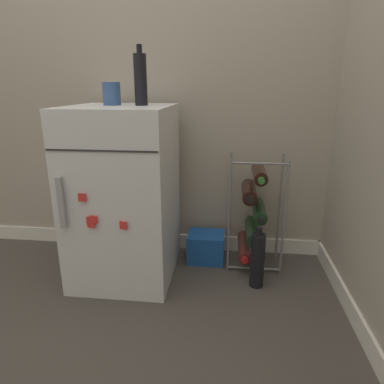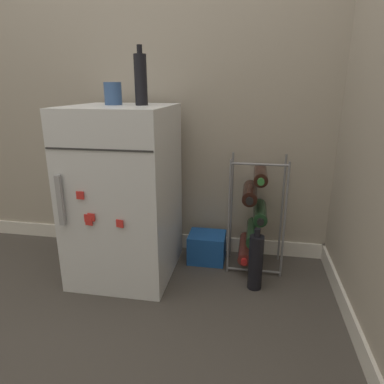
{
  "view_description": "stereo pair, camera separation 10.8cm",
  "coord_description": "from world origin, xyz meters",
  "px_view_note": "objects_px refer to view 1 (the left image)",
  "views": [
    {
      "loc": [
        0.39,
        -1.36,
        0.99
      ],
      "look_at": [
        0.19,
        0.36,
        0.45
      ],
      "focal_mm": 32.0,
      "sensor_mm": 36.0,
      "label": 1
    },
    {
      "loc": [
        0.49,
        -1.35,
        0.99
      ],
      "look_at": [
        0.19,
        0.36,
        0.45
      ],
      "focal_mm": 32.0,
      "sensor_mm": 36.0,
      "label": 2
    }
  ],
  "objects_px": {
    "mini_fridge": "(124,195)",
    "fridge_top_bottle": "(140,79)",
    "wine_rack": "(253,213)",
    "loose_bottle_floor": "(257,260)",
    "soda_box": "(206,247)",
    "fridge_top_cup": "(112,94)"
  },
  "relations": [
    {
      "from": "mini_fridge",
      "to": "fridge_top_bottle",
      "type": "bearing_deg",
      "value": 17.08
    },
    {
      "from": "wine_rack",
      "to": "loose_bottle_floor",
      "type": "relative_size",
      "value": 1.95
    },
    {
      "from": "soda_box",
      "to": "fridge_top_bottle",
      "type": "bearing_deg",
      "value": -154.58
    },
    {
      "from": "soda_box",
      "to": "fridge_top_cup",
      "type": "height_order",
      "value": "fridge_top_cup"
    },
    {
      "from": "mini_fridge",
      "to": "wine_rack",
      "type": "height_order",
      "value": "mini_fridge"
    },
    {
      "from": "wine_rack",
      "to": "soda_box",
      "type": "height_order",
      "value": "wine_rack"
    },
    {
      "from": "fridge_top_cup",
      "to": "fridge_top_bottle",
      "type": "bearing_deg",
      "value": -4.25
    },
    {
      "from": "soda_box",
      "to": "fridge_top_cup",
      "type": "bearing_deg",
      "value": -163.47
    },
    {
      "from": "soda_box",
      "to": "wine_rack",
      "type": "bearing_deg",
      "value": -3.36
    },
    {
      "from": "fridge_top_cup",
      "to": "loose_bottle_floor",
      "type": "relative_size",
      "value": 0.33
    },
    {
      "from": "soda_box",
      "to": "loose_bottle_floor",
      "type": "bearing_deg",
      "value": -41.18
    },
    {
      "from": "mini_fridge",
      "to": "fridge_top_bottle",
      "type": "height_order",
      "value": "fridge_top_bottle"
    },
    {
      "from": "fridge_top_cup",
      "to": "fridge_top_bottle",
      "type": "relative_size",
      "value": 0.4
    },
    {
      "from": "wine_rack",
      "to": "soda_box",
      "type": "bearing_deg",
      "value": 176.64
    },
    {
      "from": "loose_bottle_floor",
      "to": "mini_fridge",
      "type": "bearing_deg",
      "value": 174.84
    },
    {
      "from": "fridge_top_cup",
      "to": "fridge_top_bottle",
      "type": "height_order",
      "value": "fridge_top_bottle"
    },
    {
      "from": "soda_box",
      "to": "loose_bottle_floor",
      "type": "relative_size",
      "value": 0.64
    },
    {
      "from": "loose_bottle_floor",
      "to": "wine_rack",
      "type": "bearing_deg",
      "value": 95.15
    },
    {
      "from": "wine_rack",
      "to": "loose_bottle_floor",
      "type": "bearing_deg",
      "value": -84.85
    },
    {
      "from": "wine_rack",
      "to": "loose_bottle_floor",
      "type": "distance_m",
      "value": 0.28
    },
    {
      "from": "wine_rack",
      "to": "fridge_top_cup",
      "type": "relative_size",
      "value": 5.83
    },
    {
      "from": "mini_fridge",
      "to": "loose_bottle_floor",
      "type": "height_order",
      "value": "mini_fridge"
    }
  ]
}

